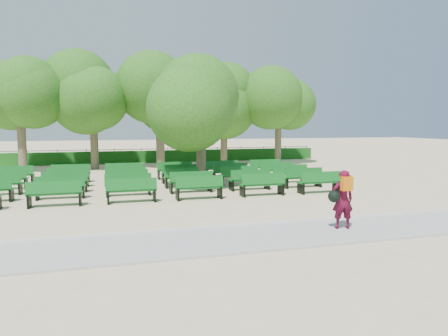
# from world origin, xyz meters

# --- Properties ---
(ground) EXTENTS (120.00, 120.00, 0.00)m
(ground) POSITION_xyz_m (0.00, 0.00, 0.00)
(ground) COLOR #D0B98A
(paving) EXTENTS (30.00, 2.20, 0.06)m
(paving) POSITION_xyz_m (0.00, -7.40, 0.03)
(paving) COLOR #A9A8A4
(paving) RESTS_ON ground
(curb) EXTENTS (30.00, 0.12, 0.10)m
(curb) POSITION_xyz_m (0.00, -6.25, 0.05)
(curb) COLOR silver
(curb) RESTS_ON ground
(hedge) EXTENTS (26.00, 0.70, 0.90)m
(hedge) POSITION_xyz_m (0.00, 14.00, 0.45)
(hedge) COLOR #175316
(hedge) RESTS_ON ground
(fence) EXTENTS (26.00, 0.10, 1.02)m
(fence) POSITION_xyz_m (0.00, 14.40, 0.00)
(fence) COLOR black
(fence) RESTS_ON ground
(tree_line) EXTENTS (21.80, 6.80, 7.04)m
(tree_line) POSITION_xyz_m (0.00, 10.00, 0.00)
(tree_line) COLOR #2E671B
(tree_line) RESTS_ON ground
(bench_array) EXTENTS (1.87, 0.69, 1.16)m
(bench_array) POSITION_xyz_m (-1.34, 1.35, 0.09)
(bench_array) COLOR #105E1B
(bench_array) RESTS_ON ground
(tree_among) EXTENTS (4.23, 4.23, 5.81)m
(tree_among) POSITION_xyz_m (0.72, 1.29, 3.89)
(tree_among) COLOR brown
(tree_among) RESTS_ON ground
(person) EXTENTS (0.78, 0.50, 1.60)m
(person) POSITION_xyz_m (2.68, -7.31, 0.89)
(person) COLOR #4B0A20
(person) RESTS_ON ground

